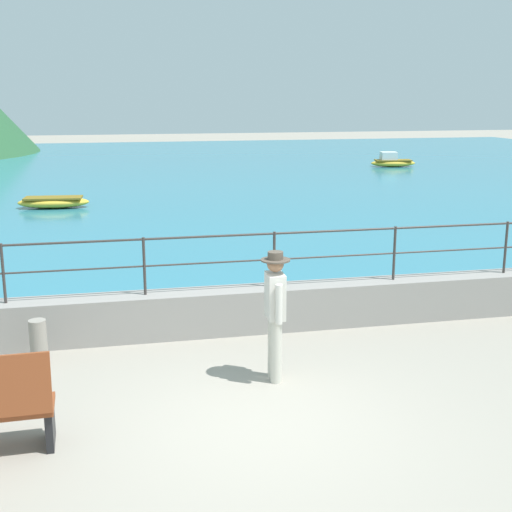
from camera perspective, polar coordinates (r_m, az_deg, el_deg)
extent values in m
plane|color=gray|center=(8.08, -0.16, -13.93)|extent=(120.00, 120.00, 0.00)
cube|color=gray|center=(10.87, -3.75, -4.67)|extent=(20.00, 0.56, 0.70)
cylinder|color=#383330|center=(10.65, -20.36, -1.38)|extent=(0.04, 0.04, 0.90)
cylinder|color=#383330|center=(10.55, -9.31, -0.85)|extent=(0.04, 0.04, 0.90)
cylinder|color=#383330|center=(10.84, 1.53, -0.29)|extent=(0.04, 0.04, 0.90)
cylinder|color=#383330|center=(11.49, 11.48, 0.23)|extent=(0.04, 0.04, 0.90)
cylinder|color=#383330|center=(12.45, 20.13, 0.68)|extent=(0.04, 0.04, 0.90)
cylinder|color=#383330|center=(10.55, -3.85, 1.65)|extent=(18.40, 0.04, 0.04)
cylinder|color=#383330|center=(10.65, -3.82, -0.57)|extent=(18.40, 0.03, 0.03)
cube|color=teal|center=(33.10, -9.74, 6.78)|extent=(64.00, 44.32, 0.06)
cube|color=black|center=(7.93, -16.82, -13.38)|extent=(0.09, 0.47, 0.43)
cylinder|color=beige|center=(9.01, 1.70, -7.96)|extent=(0.15, 0.15, 0.86)
cylinder|color=beige|center=(9.18, 1.47, -7.56)|extent=(0.15, 0.15, 0.86)
cube|color=beige|center=(8.86, 1.61, -3.35)|extent=(0.23, 0.37, 0.60)
cylinder|color=beige|center=(8.64, 1.93, -4.06)|extent=(0.09, 0.09, 0.52)
cylinder|color=beige|center=(9.09, 1.30, -3.17)|extent=(0.09, 0.09, 0.52)
sphere|color=#9E7051|center=(8.74, 1.63, -0.65)|extent=(0.22, 0.22, 0.22)
cylinder|color=#4C4238|center=(8.73, 1.63, -0.34)|extent=(0.38, 0.38, 0.02)
cylinder|color=#4C4238|center=(8.72, 1.63, 0.05)|extent=(0.20, 0.20, 0.10)
cylinder|color=gray|center=(10.04, -17.70, -6.93)|extent=(0.24, 0.24, 0.67)
ellipsoid|color=gold|center=(23.51, -16.56, 4.31)|extent=(2.38, 1.11, 0.36)
cube|color=brown|center=(23.48, -16.58, 4.68)|extent=(1.90, 0.94, 0.06)
ellipsoid|color=gold|center=(36.32, 11.38, 7.61)|extent=(2.41, 1.23, 0.36)
cube|color=brown|center=(36.31, 11.39, 7.85)|extent=(1.93, 1.03, 0.06)
cube|color=silver|center=(36.22, 11.02, 8.22)|extent=(0.88, 0.74, 0.40)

